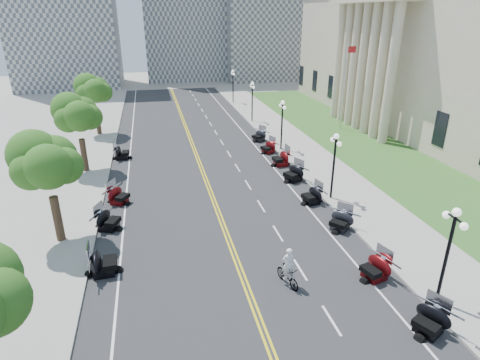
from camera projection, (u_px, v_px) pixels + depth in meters
ground at (228, 239)px, 24.74m from camera, size 160.00×160.00×0.00m
road at (206, 179)px, 33.75m from camera, size 16.00×90.00×0.01m
centerline_yellow_a at (204, 179)px, 33.73m from camera, size 0.12×90.00×0.00m
centerline_yellow_b at (207, 179)px, 33.77m from camera, size 0.12×90.00×0.00m
edge_line_north at (278, 173)px, 35.04m from camera, size 0.12×90.00×0.00m
edge_line_south at (127, 186)px, 32.46m from camera, size 0.12×90.00×0.00m
lane_dash_4 at (331, 320)px, 18.17m from camera, size 0.12×2.00×0.00m
lane_dash_5 at (300, 270)px, 21.78m from camera, size 0.12×2.00×0.00m
lane_dash_6 at (278, 233)px, 25.38m from camera, size 0.12×2.00×0.00m
lane_dash_7 at (261, 206)px, 28.99m from camera, size 0.12×2.00×0.00m
lane_dash_8 at (248, 185)px, 32.59m from camera, size 0.12×2.00×0.00m
lane_dash_9 at (238, 168)px, 36.20m from camera, size 0.12×2.00×0.00m
lane_dash_10 at (229, 154)px, 39.80m from camera, size 0.12×2.00×0.00m
lane_dash_11 at (222, 142)px, 43.41m from camera, size 0.12×2.00×0.00m
lane_dash_12 at (216, 132)px, 47.02m from camera, size 0.12×2.00×0.00m
lane_dash_13 at (211, 124)px, 50.62m from camera, size 0.12×2.00×0.00m
lane_dash_14 at (206, 117)px, 54.23m from camera, size 0.12×2.00×0.00m
lane_dash_15 at (202, 110)px, 57.83m from camera, size 0.12×2.00×0.00m
lane_dash_16 at (199, 105)px, 61.44m from camera, size 0.12×2.00×0.00m
lane_dash_17 at (196, 100)px, 65.04m from camera, size 0.12×2.00×0.00m
lane_dash_18 at (193, 95)px, 68.65m from camera, size 0.12×2.00×0.00m
lane_dash_19 at (190, 91)px, 72.25m from camera, size 0.12×2.00×0.00m
sidewalk_north at (322, 169)px, 35.85m from camera, size 5.00×90.00×0.15m
sidewalk_south at (74, 189)px, 31.60m from camera, size 5.00×90.00×0.15m
lawn at (352, 139)px, 44.48m from camera, size 9.00×60.00×0.10m
civic_building at (456, 50)px, 47.63m from camera, size 26.00×51.00×17.80m
distant_block_a at (63, 13)px, 72.01m from camera, size 18.00×14.00×26.00m
distant_block_b at (182, 3)px, 81.09m from camera, size 16.00×12.00×30.00m
distant_block_c at (271, 24)px, 83.56m from camera, size 20.00×14.00×22.00m
street_lamp_1 at (446, 257)px, 18.27m from camera, size 0.50×1.20×4.90m
street_lamp_2 at (333, 167)px, 29.09m from camera, size 0.50×1.20×4.90m
street_lamp_3 at (282, 125)px, 39.90m from camera, size 0.50×1.20×4.90m
street_lamp_4 at (252, 102)px, 50.72m from camera, size 0.50×1.20×4.90m
street_lamp_5 at (233, 86)px, 61.54m from camera, size 0.50×1.20×4.90m
flagpole at (344, 88)px, 46.29m from camera, size 1.10×0.20×10.00m
tree_2 at (48, 169)px, 22.70m from camera, size 4.80×4.80×9.20m
tree_3 at (78, 119)px, 33.52m from camera, size 4.80×4.80×9.20m
tree_4 at (94, 93)px, 44.33m from camera, size 4.80×4.80×9.20m
motorcycle_n_3 at (430, 319)px, 17.26m from camera, size 2.65×2.65×1.37m
motorcycle_n_4 at (375, 267)px, 20.83m from camera, size 2.43×2.43×1.38m
motorcycle_n_5 at (341, 220)px, 25.59m from camera, size 2.72×2.72×1.35m
motorcycle_n_6 at (312, 195)px, 29.20m from camera, size 2.31×2.31×1.36m
motorcycle_n_7 at (293, 173)px, 33.11m from camera, size 2.77×2.77×1.47m
motorcycle_n_8 at (281, 158)px, 36.53m from camera, size 2.33×2.33×1.51m
motorcycle_n_9 at (268, 147)px, 39.89m from camera, size 2.46×2.46×1.31m
motorcycle_n_10 at (259, 135)px, 43.58m from camera, size 2.63×2.63×1.35m
motorcycle_s_5 at (103, 261)px, 21.20m from camera, size 2.30×2.30×1.53m
motorcycle_s_6 at (108, 219)px, 25.65m from camera, size 2.69×2.69×1.43m
motorcycle_s_7 at (119, 195)px, 29.16m from camera, size 2.74×2.74×1.39m
motorcycle_s_9 at (122, 152)px, 38.18m from camera, size 2.27×2.27×1.47m
bicycle at (288, 276)px, 20.37m from camera, size 1.02×1.87×1.08m
cyclist_rider at (289, 251)px, 19.82m from camera, size 0.66×0.44×1.82m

